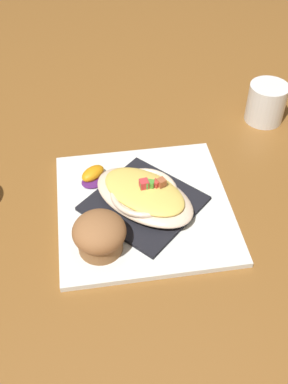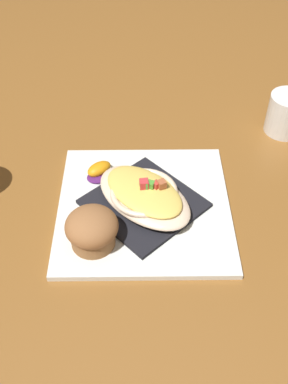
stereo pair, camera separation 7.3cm
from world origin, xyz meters
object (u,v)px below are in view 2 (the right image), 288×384
object	(u,v)px
orange_garnish	(99,171)
gratin_dish	(144,194)
coffee_mug	(286,115)
muffin	(92,229)
square_plate	(144,207)

from	to	relation	value
orange_garnish	gratin_dish	bearing A→B (deg)	-134.07
coffee_mug	muffin	bearing A→B (deg)	129.23
square_plate	orange_garnish	size ratio (longest dim) A/B	4.56
muffin	coffee_mug	world-z (taller)	coffee_mug
orange_garnish	coffee_mug	distance (m)	0.38
square_plate	coffee_mug	distance (m)	0.35
orange_garnish	coffee_mug	xyz separation A→B (m)	(0.14, -0.36, 0.02)
gratin_dish	muffin	bearing A→B (deg)	134.95
gratin_dish	orange_garnish	xyz separation A→B (m)	(0.07, 0.08, -0.02)
gratin_dish	coffee_mug	size ratio (longest dim) A/B	1.89
muffin	orange_garnish	distance (m)	0.15
coffee_mug	square_plate	bearing A→B (deg)	127.43
gratin_dish	orange_garnish	size ratio (longest dim) A/B	3.24
gratin_dish	muffin	size ratio (longest dim) A/B	2.52
orange_garnish	muffin	bearing A→B (deg)	179.81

